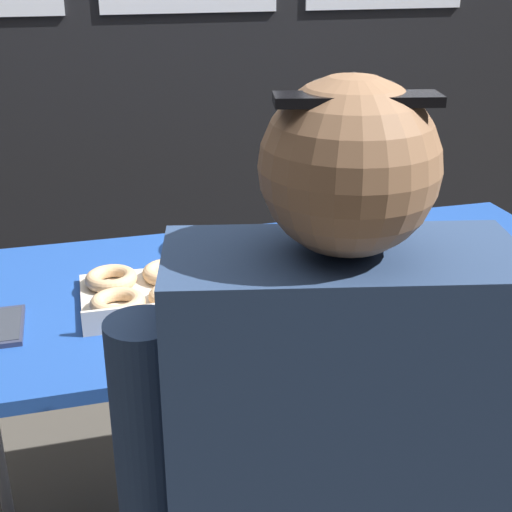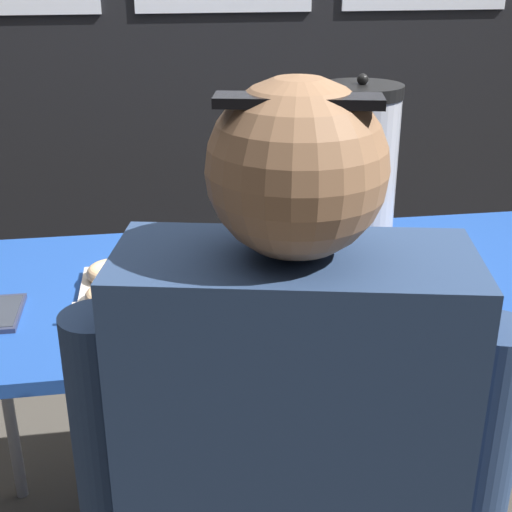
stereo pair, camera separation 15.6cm
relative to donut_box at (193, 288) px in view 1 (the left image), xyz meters
name	(u,v)px [view 1 (the left image)]	position (x,y,z in m)	size (l,w,h in m)	color
folding_table	(281,299)	(0.21, 0.04, -0.07)	(1.49, 0.68, 0.78)	#1E479E
donut_box	(193,288)	(0.00, 0.00, 0.00)	(0.50, 0.27, 0.05)	beige
coffee_urn	(349,172)	(0.40, 0.14, 0.18)	(0.18, 0.21, 0.43)	#B7B7BC
cell_phone	(4,326)	(-0.38, -0.04, -0.02)	(0.07, 0.16, 0.01)	#2D334C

